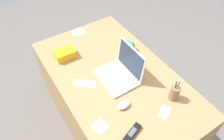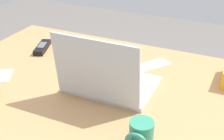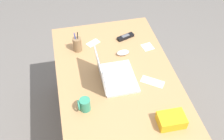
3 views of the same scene
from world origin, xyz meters
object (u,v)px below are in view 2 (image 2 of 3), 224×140
computer_mouse (69,60)px  coffee_mug_white (141,136)px  cordless_phone (42,47)px  laptop (107,80)px

computer_mouse → coffee_mug_white: size_ratio=1.09×
computer_mouse → cordless_phone: size_ratio=0.64×
coffee_mug_white → cordless_phone: bearing=-34.1°
laptop → computer_mouse: (0.25, -0.14, -0.03)m
laptop → computer_mouse: laptop is taller
laptop → cordless_phone: bearing=-25.6°
computer_mouse → coffee_mug_white: (-0.47, 0.38, 0.03)m
coffee_mug_white → cordless_phone: coffee_mug_white is taller
computer_mouse → cordless_phone: 0.21m
cordless_phone → laptop: bearing=154.4°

